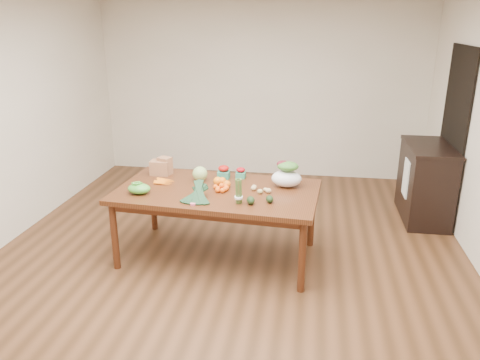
% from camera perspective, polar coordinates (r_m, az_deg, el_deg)
% --- Properties ---
extents(floor, '(6.00, 6.00, 0.00)m').
position_cam_1_polar(floor, '(4.91, -1.65, -9.95)').
color(floor, brown).
rests_on(floor, ground).
extents(room_walls, '(5.02, 6.02, 2.70)m').
position_cam_1_polar(room_walls, '(4.41, -1.82, 5.56)').
color(room_walls, silver).
rests_on(room_walls, floor).
extents(dining_table, '(2.09, 1.26, 0.75)m').
position_cam_1_polar(dining_table, '(4.86, -2.72, -5.30)').
color(dining_table, '#522513').
rests_on(dining_table, floor).
extents(doorway_dark, '(0.02, 1.00, 2.10)m').
position_cam_1_polar(doorway_dark, '(6.20, 24.50, 4.95)').
color(doorway_dark, black).
rests_on(doorway_dark, floor).
extents(cabinet, '(0.52, 1.02, 0.94)m').
position_cam_1_polar(cabinet, '(6.20, 21.66, -0.26)').
color(cabinet, black).
rests_on(cabinet, floor).
extents(dish_towel, '(0.02, 0.28, 0.45)m').
position_cam_1_polar(dish_towel, '(6.02, 19.56, 0.23)').
color(dish_towel, white).
rests_on(dish_towel, cabinet).
extents(paper_bag, '(0.29, 0.25, 0.19)m').
position_cam_1_polar(paper_bag, '(5.21, -9.70, 1.67)').
color(paper_bag, '#9D6646').
rests_on(paper_bag, dining_table).
extents(cabbage, '(0.16, 0.16, 0.16)m').
position_cam_1_polar(cabbage, '(4.95, -4.91, 0.75)').
color(cabbage, '#9CB468').
rests_on(cabbage, dining_table).
extents(strawberry_basket_a, '(0.13, 0.13, 0.11)m').
position_cam_1_polar(strawberry_basket_a, '(5.03, -2.01, 0.84)').
color(strawberry_basket_a, '#AE150B').
rests_on(strawberry_basket_a, dining_table).
extents(strawberry_basket_b, '(0.11, 0.11, 0.09)m').
position_cam_1_polar(strawberry_basket_b, '(5.05, 0.09, 0.78)').
color(strawberry_basket_b, '#AE0B1A').
rests_on(strawberry_basket_b, dining_table).
extents(orange_a, '(0.09, 0.09, 0.09)m').
position_cam_1_polar(orange_a, '(4.83, -2.74, -0.13)').
color(orange_a, orange).
rests_on(orange_a, dining_table).
extents(orange_b, '(0.08, 0.08, 0.08)m').
position_cam_1_polar(orange_b, '(4.83, -2.19, -0.13)').
color(orange_b, '#FF610F').
rests_on(orange_b, dining_table).
extents(orange_c, '(0.08, 0.08, 0.08)m').
position_cam_1_polar(orange_c, '(4.75, -1.61, -0.51)').
color(orange_c, '#E7590E').
rests_on(orange_c, dining_table).
extents(mandarin_cluster, '(0.19, 0.19, 0.08)m').
position_cam_1_polar(mandarin_cluster, '(4.67, -2.25, -0.83)').
color(mandarin_cluster, orange).
rests_on(mandarin_cluster, dining_table).
extents(carrots, '(0.23, 0.20, 0.03)m').
position_cam_1_polar(carrots, '(4.96, -9.13, -0.18)').
color(carrots, orange).
rests_on(carrots, dining_table).
extents(snap_pea_bag, '(0.23, 0.17, 0.10)m').
position_cam_1_polar(snap_pea_bag, '(4.69, -12.20, -1.04)').
color(snap_pea_bag, '#519D35').
rests_on(snap_pea_bag, dining_table).
extents(kale_bunch, '(0.35, 0.42, 0.16)m').
position_cam_1_polar(kale_bunch, '(4.40, -5.38, -1.63)').
color(kale_bunch, black).
rests_on(kale_bunch, dining_table).
extents(asparagus_bundle, '(0.09, 0.12, 0.26)m').
position_cam_1_polar(asparagus_bundle, '(4.31, -0.16, -1.37)').
color(asparagus_bundle, '#4D7435').
rests_on(asparagus_bundle, dining_table).
extents(potato_a, '(0.05, 0.05, 0.05)m').
position_cam_1_polar(potato_a, '(4.68, 1.65, -1.02)').
color(potato_a, tan).
rests_on(potato_a, dining_table).
extents(potato_b, '(0.06, 0.05, 0.05)m').
position_cam_1_polar(potato_b, '(4.60, 2.46, -1.40)').
color(potato_b, tan).
rests_on(potato_b, dining_table).
extents(potato_c, '(0.05, 0.04, 0.04)m').
position_cam_1_polar(potato_c, '(4.66, 3.13, -1.17)').
color(potato_c, '#C9BE74').
rests_on(potato_c, dining_table).
extents(potato_d, '(0.05, 0.05, 0.05)m').
position_cam_1_polar(potato_d, '(4.72, 1.74, -0.85)').
color(potato_d, tan).
rests_on(potato_d, dining_table).
extents(potato_e, '(0.06, 0.05, 0.05)m').
position_cam_1_polar(potato_e, '(4.62, 3.48, -1.31)').
color(potato_e, tan).
rests_on(potato_e, dining_table).
extents(avocado_a, '(0.10, 0.13, 0.07)m').
position_cam_1_polar(avocado_a, '(4.34, 1.31, -2.49)').
color(avocado_a, black).
rests_on(avocado_a, dining_table).
extents(avocado_b, '(0.10, 0.12, 0.07)m').
position_cam_1_polar(avocado_b, '(4.38, 3.63, -2.33)').
color(avocado_b, black).
rests_on(avocado_b, dining_table).
extents(salad_bag, '(0.32, 0.25, 0.24)m').
position_cam_1_polar(salad_bag, '(4.78, 5.70, 0.56)').
color(salad_bag, white).
rests_on(salad_bag, dining_table).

